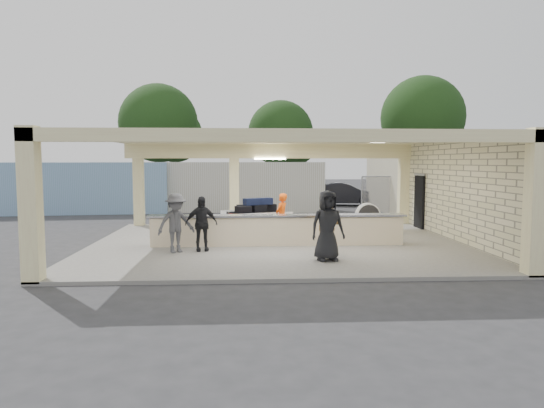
{
  "coord_description": "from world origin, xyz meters",
  "views": [
    {
      "loc": [
        -1.02,
        -15.8,
        2.76
      ],
      "look_at": [
        -0.1,
        1.0,
        1.29
      ],
      "focal_mm": 32.0,
      "sensor_mm": 36.0,
      "label": 1
    }
  ],
  "objects": [
    {
      "name": "car_white_a",
      "position": [
        9.42,
        13.15,
        0.72
      ],
      "size": [
        5.57,
        4.28,
        1.44
      ],
      "primitive_type": "imported",
      "rotation": [
        0.0,
        0.0,
        1.14
      ],
      "color": "white",
      "rests_on": "ground"
    },
    {
      "name": "passenger_d",
      "position": [
        1.17,
        -3.0,
        1.05
      ],
      "size": [
        0.98,
        0.56,
        1.9
      ],
      "primitive_type": "imported",
      "rotation": [
        0.0,
        0.0,
        0.2
      ],
      "color": "black",
      "rests_on": "pavilion"
    },
    {
      "name": "ground",
      "position": [
        0.0,
        0.0,
        0.0
      ],
      "size": [
        120.0,
        120.0,
        0.0
      ],
      "primitive_type": "plane",
      "color": "#2C2C2F",
      "rests_on": "ground"
    },
    {
      "name": "passenger_b",
      "position": [
        -2.35,
        -1.39,
        0.92
      ],
      "size": [
        1.01,
        0.56,
        1.64
      ],
      "primitive_type": "imported",
      "rotation": [
        0.0,
        0.0,
        0.23
      ],
      "color": "black",
      "rests_on": "pavilion"
    },
    {
      "name": "car_dark",
      "position": [
        5.23,
        14.45,
        0.72
      ],
      "size": [
        4.54,
        2.38,
        1.44
      ],
      "primitive_type": "imported",
      "rotation": [
        0.0,
        0.0,
        1.36
      ],
      "color": "black",
      "rests_on": "ground"
    },
    {
      "name": "tree_right",
      "position": [
        14.32,
        25.16,
        6.21
      ],
      "size": [
        7.2,
        7.0,
        10.0
      ],
      "color": "#382619",
      "rests_on": "ground"
    },
    {
      "name": "luggage_cart",
      "position": [
        -0.67,
        1.71,
        0.83
      ],
      "size": [
        2.62,
        2.06,
        1.34
      ],
      "rotation": [
        0.0,
        0.0,
        0.32
      ],
      "color": "white",
      "rests_on": "pavilion"
    },
    {
      "name": "pavilion",
      "position": [
        0.21,
        0.66,
        1.35
      ],
      "size": [
        12.01,
        10.0,
        3.55
      ],
      "color": "slate",
      "rests_on": "ground"
    },
    {
      "name": "car_white_b",
      "position": [
        13.64,
        13.77,
        0.72
      ],
      "size": [
        4.71,
        2.07,
        1.45
      ],
      "primitive_type": "imported",
      "rotation": [
        0.0,
        0.0,
        1.49
      ],
      "color": "white",
      "rests_on": "ground"
    },
    {
      "name": "baggage_counter",
      "position": [
        0.0,
        -0.5,
        0.59
      ],
      "size": [
        8.2,
        0.58,
        0.98
      ],
      "color": "beige",
      "rests_on": "pavilion"
    },
    {
      "name": "tree_mid",
      "position": [
        2.32,
        26.16,
        4.96
      ],
      "size": [
        6.0,
        5.6,
        8.0
      ],
      "color": "#382619",
      "rests_on": "ground"
    },
    {
      "name": "fence",
      "position": [
        11.0,
        9.0,
        1.05
      ],
      "size": [
        12.06,
        0.06,
        2.03
      ],
      "color": "gray",
      "rests_on": "ground"
    },
    {
      "name": "tree_left",
      "position": [
        -7.68,
        24.16,
        5.59
      ],
      "size": [
        6.6,
        6.3,
        9.0
      ],
      "color": "#382619",
      "rests_on": "ground"
    },
    {
      "name": "drum_fan",
      "position": [
        3.75,
        2.81,
        0.66
      ],
      "size": [
        0.95,
        0.52,
        1.05
      ],
      "rotation": [
        0.0,
        0.0,
        0.01
      ],
      "color": "white",
      "rests_on": "pavilion"
    },
    {
      "name": "passenger_c",
      "position": [
        -3.07,
        -1.6,
        0.97
      ],
      "size": [
        1.17,
        0.9,
        1.74
      ],
      "primitive_type": "imported",
      "rotation": [
        0.0,
        0.0,
        0.52
      ],
      "color": "#47484C",
      "rests_on": "pavilion"
    },
    {
      "name": "baggage_handler",
      "position": [
        0.21,
        0.69,
        0.89
      ],
      "size": [
        0.58,
        0.66,
        1.58
      ],
      "primitive_type": "imported",
      "rotation": [
        0.0,
        0.0,
        4.15
      ],
      "color": "#E54D0C",
      "rests_on": "pavilion"
    },
    {
      "name": "container_white",
      "position": [
        -2.99,
        11.61,
        1.37
      ],
      "size": [
        12.71,
        3.01,
        2.74
      ],
      "primitive_type": "cube",
      "rotation": [
        0.0,
        0.0,
        -0.04
      ],
      "color": "silver",
      "rests_on": "ground"
    },
    {
      "name": "container_blue",
      "position": [
        -10.54,
        10.77,
        1.36
      ],
      "size": [
        10.68,
        3.55,
        2.72
      ],
      "primitive_type": "cube",
      "rotation": [
        0.0,
        0.0,
        0.1
      ],
      "color": "#7D9BC8",
      "rests_on": "ground"
    },
    {
      "name": "passenger_a",
      "position": [
        1.4,
        -2.05,
        0.93
      ],
      "size": [
        0.86,
        0.74,
        1.65
      ],
      "primitive_type": "imported",
      "rotation": [
        0.0,
        0.0,
        0.58
      ],
      "color": "brown",
      "rests_on": "pavilion"
    },
    {
      "name": "adjacent_building",
      "position": [
        9.5,
        10.0,
        1.6
      ],
      "size": [
        6.0,
        8.0,
        3.2
      ],
      "primitive_type": "cube",
      "color": "#BCB496",
      "rests_on": "ground"
    }
  ]
}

